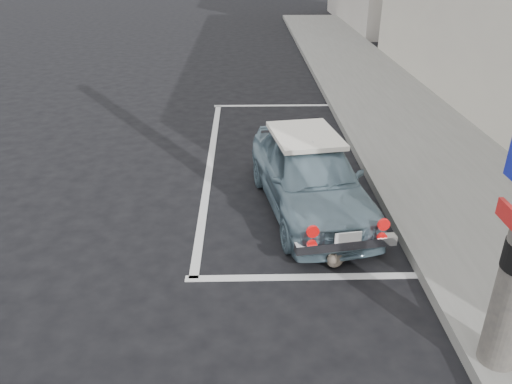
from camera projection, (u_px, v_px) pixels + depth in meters
ground at (266, 255)px, 6.45m from camera, size 80.00×80.00×0.00m
sidewalk at (454, 180)px, 8.27m from camera, size 2.80×40.00×0.15m
pline_rear at (310, 277)px, 6.01m from camera, size 3.00×0.12×0.01m
pline_front at (275, 106)px, 12.26m from camera, size 3.00×0.12×0.01m
pline_side at (210, 163)px, 9.11m from camera, size 0.12×7.00×0.01m
retro_coupe at (310, 175)px, 7.29m from camera, size 1.83×3.47×1.12m
cat at (335, 257)px, 6.19m from camera, size 0.34×0.46×0.27m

